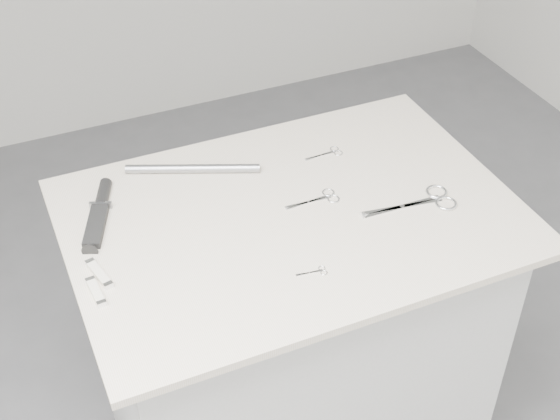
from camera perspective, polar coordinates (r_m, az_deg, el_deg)
name	(u,v)px	position (r m, az deg, el deg)	size (l,w,h in m)	color
plinth	(291,352)	(2.07, 0.78, -10.36)	(0.90, 0.60, 0.90)	#BBBBB9
display_board	(292,217)	(1.75, 0.91, -0.48)	(1.00, 0.70, 0.02)	beige
large_shears	(427,201)	(1.80, 10.73, 0.67)	(0.22, 0.10, 0.01)	silver
embroidery_scissors_a	(321,198)	(1.78, 3.05, 0.85)	(0.13, 0.06, 0.00)	silver
embroidery_scissors_b	(329,153)	(1.93, 3.59, 4.17)	(0.10, 0.04, 0.00)	silver
tiny_scissors	(316,272)	(1.60, 2.62, -4.54)	(0.07, 0.03, 0.00)	silver
sheathed_knife	(99,211)	(1.78, -13.07, -0.05)	(0.11, 0.22, 0.03)	black
pocket_knife_a	(96,292)	(1.59, -13.32, -5.85)	(0.02, 0.08, 0.01)	silver
pocket_knife_b	(99,273)	(1.63, -13.10, -4.55)	(0.04, 0.10, 0.01)	silver
metal_rail	(193,169)	(1.87, -6.40, 3.02)	(0.02, 0.02, 0.32)	gray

